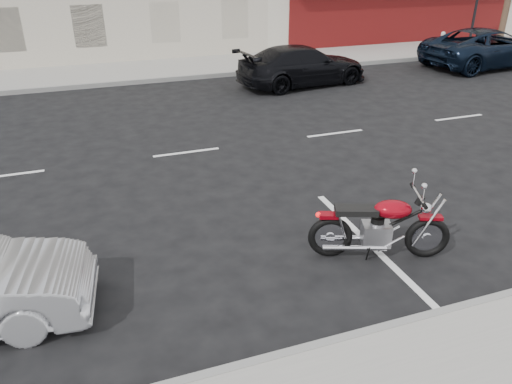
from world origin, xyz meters
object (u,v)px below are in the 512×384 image
Objects in this scene: fire_hydrant at (442,39)px; suv_far at (487,48)px; motorcycle at (430,229)px; car_far at (303,65)px.

suv_far reaches higher than fire_hydrant.
fire_hydrant is at bearing 71.81° from motorcycle.
motorcycle reaches higher than fire_hydrant.
suv_far is (10.80, 10.79, 0.24)m from motorcycle.
suv_far is at bearing -99.28° from fire_hydrant.
motorcycle is at bearing -128.69° from fire_hydrant.
suv_far is at bearing 65.50° from motorcycle.
car_far is (2.62, 10.60, 0.17)m from motorcycle.
fire_hydrant is 0.13× the size of suv_far.
motorcycle is (-11.35, -14.17, -0.02)m from fire_hydrant.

